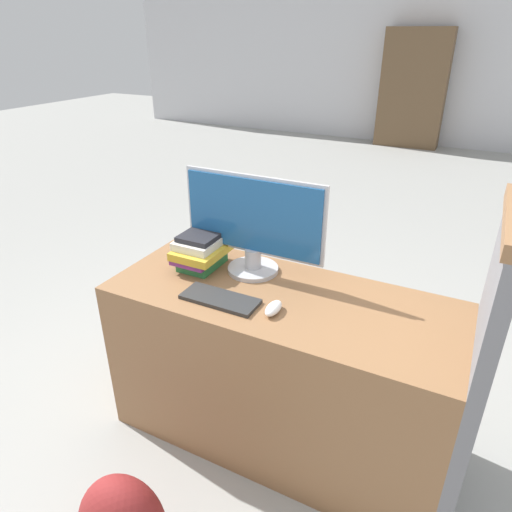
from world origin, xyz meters
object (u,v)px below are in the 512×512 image
mouse (273,308)px  book_stack (202,250)px  monitor (253,223)px  keyboard (220,299)px

mouse → book_stack: bearing=155.6°
monitor → book_stack: 0.28m
monitor → mouse: (0.22, -0.27, -0.21)m
mouse → keyboard: bearing=-175.2°
mouse → book_stack: size_ratio=0.41×
mouse → book_stack: 0.50m
monitor → book_stack: (-0.23, -0.06, -0.15)m
monitor → book_stack: size_ratio=2.47×
mouse → book_stack: book_stack is taller
keyboard → monitor: bearing=89.6°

